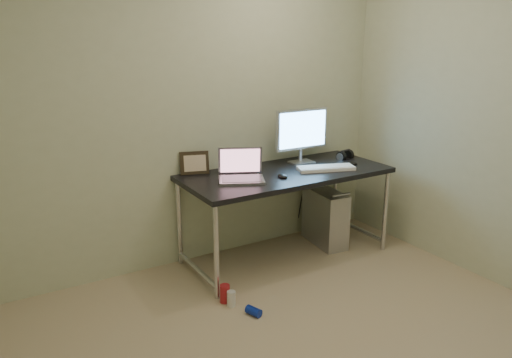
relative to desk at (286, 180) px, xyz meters
The scene contains 16 objects.
wall_back 0.94m from the desk, 149.65° to the left, with size 3.50×0.02×2.50m, color beige.
desk is the anchor object (origin of this frame).
tower_computer 0.63m from the desk, ahead, with size 0.26×0.50×0.53m.
cable_a 0.59m from the desk, 38.25° to the left, with size 0.01×0.01×0.70m, color black.
cable_b 0.66m from the desk, 31.25° to the left, with size 0.01×0.01×0.72m, color black.
can_red 1.08m from the desk, 152.63° to the right, with size 0.07×0.07×0.13m, color #B11E26.
can_white 1.11m from the desk, 148.30° to the right, with size 0.06×0.06×0.11m, color silver.
can_blue 1.17m from the desk, 136.84° to the right, with size 0.06×0.06×0.11m, color #1028A7.
laptop 0.44m from the desk, behind, with size 0.43×0.40×0.24m.
monitor 0.47m from the desk, 31.87° to the left, with size 0.50×0.15×0.47m.
keyboard 0.34m from the desk, 21.96° to the right, with size 0.47×0.15×0.03m, color white.
mouse_right 0.62m from the desk, ahead, with size 0.07×0.10×0.04m, color black.
mouse_left 0.20m from the desk, 133.90° to the right, with size 0.07×0.11×0.04m, color black.
headphones 0.71m from the desk, ahead, with size 0.16×0.10×0.10m.
picture_frame 0.76m from the desk, 154.81° to the left, with size 0.23×0.03×0.18m, color black.
webcam 0.49m from the desk, 146.82° to the left, with size 0.05×0.04×0.13m.
Camera 1 is at (-1.59, -1.84, 1.83)m, focal length 35.00 mm.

